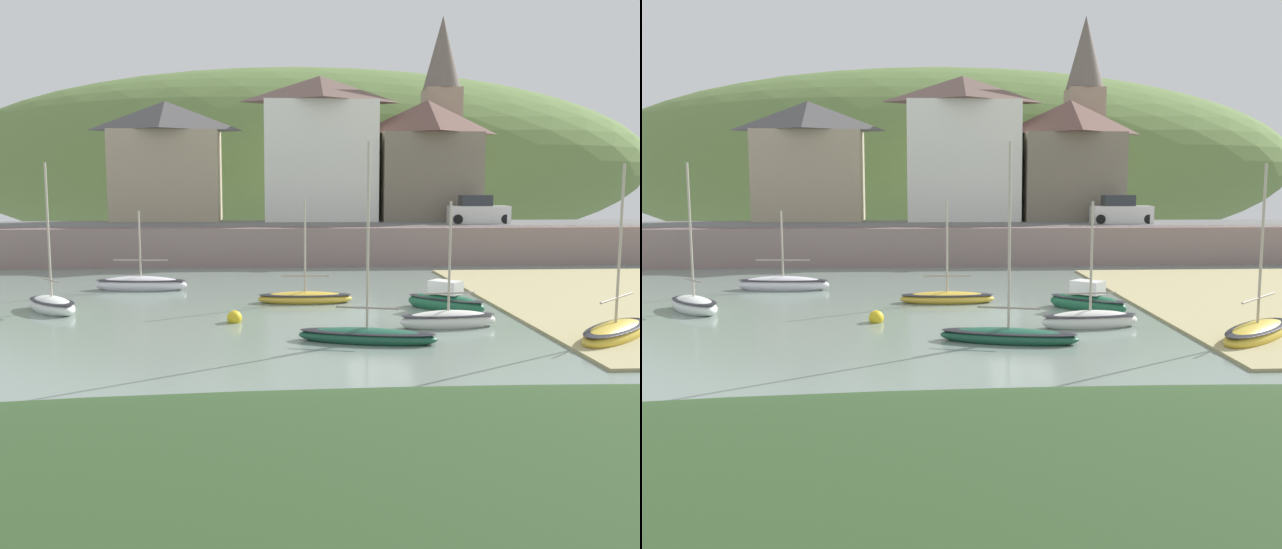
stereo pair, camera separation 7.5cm
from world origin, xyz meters
TOP-DOWN VIEW (x-y plane):
  - ground at (1.40, -9.56)m, footprint 48.00×41.00m
  - quay_seawall at (0.00, 17.50)m, footprint 48.00×9.40m
  - hillside_backdrop at (-0.79, 55.20)m, footprint 80.00×44.00m
  - waterfront_building_left at (-12.13, 25.20)m, footprint 8.03×4.43m
  - waterfront_building_centre at (-0.87, 25.20)m, footprint 8.44×5.41m
  - waterfront_building_right at (7.16, 25.20)m, footprint 7.51×5.95m
  - church_with_spire at (9.11, 29.20)m, footprint 3.00×3.00m
  - sailboat_nearest_shore at (-1.19, -4.93)m, footprint 4.71×2.24m
  - motorboat_with_cabin at (-2.90, 2.85)m, footprint 4.15×1.37m
  - sailboat_white_hull at (7.03, -5.14)m, footprint 4.14×4.06m
  - dinghy_open_wooden at (-10.72, 6.99)m, footprint 4.59×1.64m
  - sailboat_tall_mast at (-13.18, 1.26)m, footprint 3.11×3.38m
  - rowboat_small_beached at (2.76, 0.73)m, footprint 3.32×3.25m
  - fishing_boat_green at (2.03, -2.73)m, footprint 3.66×1.39m
  - parked_car_near_slipway at (9.83, 20.70)m, footprint 4.16×1.84m
  - mooring_buoy at (-5.71, -1.35)m, footprint 0.56×0.56m

SIDE VIEW (x-z plane):
  - ground at x=1.40m, z-range -0.14..0.47m
  - mooring_buoy at x=-5.71m, z-range -0.11..0.45m
  - motorboat_with_cabin at x=-2.90m, z-range -2.06..2.49m
  - sailboat_nearest_shore at x=-1.19m, z-range -3.06..3.53m
  - sailboat_white_hull at x=7.03m, z-range -2.71..3.24m
  - fishing_boat_green at x=2.03m, z-range -2.08..2.62m
  - dinghy_open_wooden at x=-10.72m, z-range -1.74..2.29m
  - sailboat_tall_mast at x=-13.18m, z-range -2.78..3.36m
  - rowboat_small_beached at x=2.76m, z-range -0.35..1.04m
  - quay_seawall at x=0.00m, z-range 0.16..2.56m
  - parked_car_near_slipway at x=9.83m, z-range 2.23..4.18m
  - waterfront_building_left at x=-12.13m, z-range 2.49..11.15m
  - waterfront_building_right at x=7.16m, z-range 2.48..11.35m
  - hillside_backdrop at x=-0.79m, z-range -3.14..17.82m
  - waterfront_building_centre at x=-0.87m, z-range 2.47..13.01m
  - church_with_spire at x=9.11m, z-range 2.65..18.50m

